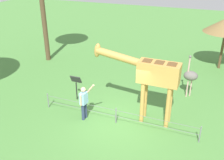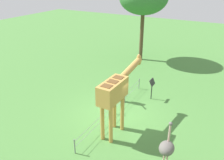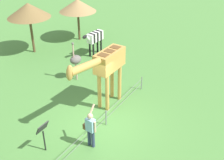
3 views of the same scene
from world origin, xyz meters
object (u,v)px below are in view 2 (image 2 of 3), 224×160
object	(u,v)px
ostrich	(167,148)
info_sign	(152,85)
visitor	(123,88)
giraffe	(116,91)

from	to	relation	value
ostrich	info_sign	xyz separation A→B (m)	(5.23, 2.46, -0.23)
ostrich	info_sign	bearing A→B (deg)	25.17
ostrich	visitor	bearing A→B (deg)	43.47
info_sign	ostrich	bearing A→B (deg)	-154.83
giraffe	ostrich	bearing A→B (deg)	-115.95
visitor	info_sign	size ratio (longest dim) A/B	1.32
giraffe	info_sign	world-z (taller)	giraffe
giraffe	ostrich	size ratio (longest dim) A/B	1.69
visitor	info_sign	bearing A→B (deg)	-49.92
visitor	info_sign	world-z (taller)	visitor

